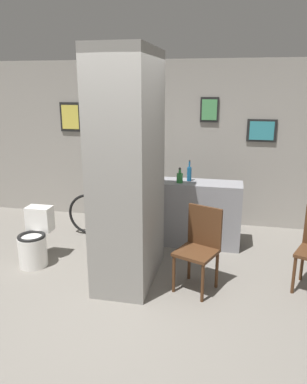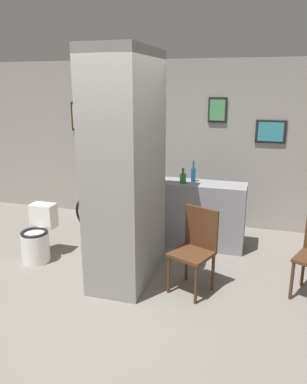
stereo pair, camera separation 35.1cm
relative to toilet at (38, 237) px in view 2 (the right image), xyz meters
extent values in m
plane|color=slate|center=(1.32, -0.65, -0.31)|extent=(14.00, 14.00, 0.00)
cube|color=gray|center=(1.32, 1.98, 0.99)|extent=(8.00, 0.06, 2.60)
cube|color=black|center=(-0.28, 1.93, 1.39)|extent=(0.36, 0.02, 0.48)
cube|color=#E0CC4C|center=(-0.28, 1.92, 1.39)|extent=(0.30, 0.01, 0.39)
cube|color=black|center=(2.82, 1.93, 1.24)|extent=(0.44, 0.02, 0.34)
cube|color=teal|center=(2.82, 1.92, 1.24)|extent=(0.36, 0.01, 0.28)
cube|color=black|center=(2.02, 1.93, 1.54)|extent=(0.28, 0.02, 0.38)
cube|color=#4C9959|center=(2.02, 1.92, 1.54)|extent=(0.23, 0.01, 0.31)
cube|color=gray|center=(1.28, -0.06, 0.99)|extent=(0.60, 1.18, 2.60)
cylinder|color=black|center=(0.97, -0.30, 1.24)|extent=(0.03, 0.40, 0.40)
cylinder|color=red|center=(0.95, -0.30, 1.24)|extent=(0.01, 0.07, 0.07)
cube|color=gray|center=(1.97, 1.04, 0.16)|extent=(1.20, 0.44, 0.92)
cylinder|color=white|center=(0.00, -0.07, -0.11)|extent=(0.36, 0.36, 0.39)
torus|color=black|center=(0.00, -0.07, 0.09)|extent=(0.35, 0.35, 0.04)
cube|color=white|center=(0.00, 0.17, 0.24)|extent=(0.32, 0.20, 0.32)
cylinder|color=#4C2D19|center=(1.85, -0.32, -0.09)|extent=(0.04, 0.04, 0.43)
cylinder|color=#4C2D19|center=(2.17, -0.45, -0.09)|extent=(0.04, 0.04, 0.43)
cylinder|color=#4C2D19|center=(1.98, 0.01, -0.09)|extent=(0.04, 0.04, 0.43)
cylinder|color=#4C2D19|center=(2.31, -0.13, -0.09)|extent=(0.04, 0.04, 0.43)
cube|color=#4C2D19|center=(2.08, -0.22, 0.15)|extent=(0.53, 0.53, 0.04)
cube|color=#4C2D19|center=(2.15, -0.05, 0.40)|extent=(0.39, 0.18, 0.46)
cylinder|color=#4C2D19|center=(3.14, -0.07, -0.09)|extent=(0.04, 0.04, 0.43)
cylinder|color=#4C2D19|center=(3.28, 0.25, -0.09)|extent=(0.04, 0.04, 0.43)
torus|color=black|center=(0.32, 1.06, 0.02)|extent=(0.64, 0.04, 0.64)
torus|color=black|center=(1.35, 1.06, 0.02)|extent=(0.64, 0.04, 0.64)
cylinder|color=#266633|center=(0.83, 1.06, 0.18)|extent=(0.95, 0.04, 0.04)
cylinder|color=#266633|center=(0.57, 1.06, 0.18)|extent=(0.03, 0.03, 0.33)
cylinder|color=#266633|center=(1.30, 1.06, 0.18)|extent=(0.03, 0.03, 0.30)
cube|color=black|center=(0.57, 1.06, 0.37)|extent=(0.16, 0.06, 0.04)
cylinder|color=#262626|center=(1.30, 1.06, 0.33)|extent=(0.03, 0.42, 0.03)
cylinder|color=#19598C|center=(1.83, 1.10, 0.71)|extent=(0.06, 0.06, 0.19)
cylinder|color=#19598C|center=(1.83, 1.10, 0.85)|extent=(0.03, 0.03, 0.08)
sphere|color=#333333|center=(1.83, 1.10, 0.90)|extent=(0.03, 0.03, 0.03)
cylinder|color=#267233|center=(1.71, 0.96, 0.68)|extent=(0.09, 0.09, 0.13)
cylinder|color=#267233|center=(1.71, 0.96, 0.78)|extent=(0.03, 0.03, 0.06)
sphere|color=#333333|center=(1.71, 0.96, 0.81)|extent=(0.04, 0.04, 0.04)
camera|label=1|loc=(2.40, -3.99, 1.92)|focal=35.00mm
camera|label=2|loc=(2.74, -3.90, 1.92)|focal=35.00mm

